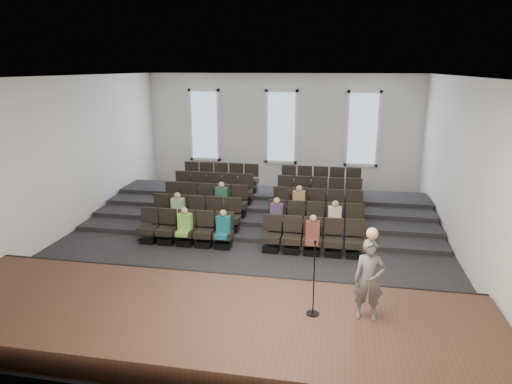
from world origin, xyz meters
TOP-DOWN VIEW (x-y plane):
  - ground at (0.00, 0.00)m, footprint 14.00×14.00m
  - ceiling at (0.00, 0.00)m, footprint 12.00×14.00m
  - wall_back at (0.00, 7.02)m, footprint 12.00×0.04m
  - wall_front at (0.00, -7.02)m, footprint 12.00×0.04m
  - wall_left at (-6.02, 0.00)m, footprint 0.04×14.00m
  - wall_right at (6.02, 0.00)m, footprint 0.04×14.00m
  - stage at (0.00, -5.10)m, footprint 11.80×3.60m
  - stage_lip at (0.00, -3.33)m, footprint 11.80×0.06m
  - risers at (0.00, 3.17)m, footprint 11.80×4.80m
  - seating_rows at (-0.00, 1.54)m, footprint 6.80×4.70m
  - windows at (0.00, 6.95)m, footprint 8.44×0.10m
  - audience at (0.00, 0.32)m, footprint 5.45×2.64m
  - speaker at (3.25, -4.74)m, footprint 0.59×0.39m
  - mic_stand at (2.20, -4.81)m, footprint 0.26×0.26m

SIDE VIEW (x-z plane):
  - ground at x=0.00m, z-range 0.00..0.00m
  - risers at x=0.00m, z-range -0.10..0.50m
  - stage at x=0.00m, z-range 0.00..0.50m
  - stage_lip at x=0.00m, z-range -0.01..0.51m
  - seating_rows at x=0.00m, z-range -0.15..1.52m
  - audience at x=0.00m, z-range 0.26..1.36m
  - mic_stand at x=2.20m, z-range 0.18..1.76m
  - speaker at x=3.25m, z-range 0.50..2.11m
  - wall_back at x=0.00m, z-range 0.00..5.00m
  - wall_front at x=0.00m, z-range 0.00..5.00m
  - wall_left at x=-6.02m, z-range 0.00..5.00m
  - wall_right at x=6.02m, z-range 0.00..5.00m
  - windows at x=0.00m, z-range 1.08..4.32m
  - ceiling at x=0.00m, z-range 5.00..5.02m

